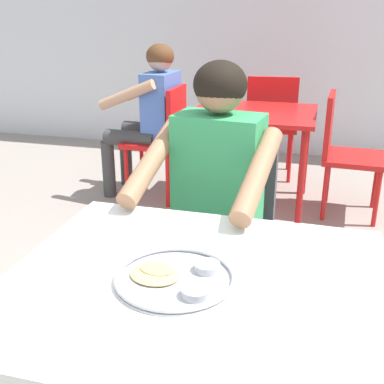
{
  "coord_description": "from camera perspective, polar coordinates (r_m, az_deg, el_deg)",
  "views": [
    {
      "loc": [
        0.29,
        -1.08,
        1.41
      ],
      "look_at": [
        -0.06,
        0.24,
        0.89
      ],
      "focal_mm": 44.85,
      "sensor_mm": 36.0,
      "label": 1
    }
  ],
  "objects": [
    {
      "name": "chair_red_far",
      "position": [
        4.19,
        9.39,
        8.45
      ],
      "size": [
        0.47,
        0.48,
        0.9
      ],
      "color": "red",
      "rests_on": "ground"
    },
    {
      "name": "patron_background",
      "position": [
        3.72,
        -5.02,
        9.97
      ],
      "size": [
        0.57,
        0.52,
        1.18
      ],
      "color": "#3D3D3D",
      "rests_on": "ground"
    },
    {
      "name": "diner_foreground",
      "position": [
        1.87,
        2.21,
        -0.13
      ],
      "size": [
        0.54,
        0.58,
        1.24
      ],
      "color": "#353535",
      "rests_on": "ground"
    },
    {
      "name": "table_background_red",
      "position": [
        3.54,
        7.28,
        8.13
      ],
      "size": [
        0.88,
        0.8,
        0.72
      ],
      "color": "red",
      "rests_on": "ground"
    },
    {
      "name": "chair_red_right",
      "position": [
        3.56,
        17.53,
        5.15
      ],
      "size": [
        0.45,
        0.46,
        0.87
      ],
      "color": "red",
      "rests_on": "ground"
    },
    {
      "name": "chair_red_left",
      "position": [
        3.66,
        -3.47,
        6.73
      ],
      "size": [
        0.43,
        0.4,
        0.88
      ],
      "color": "red",
      "rests_on": "ground"
    },
    {
      "name": "chair_foreground",
      "position": [
        2.16,
        3.96,
        -4.06
      ],
      "size": [
        0.45,
        0.47,
        0.85
      ],
      "color": "#3F3F44",
      "rests_on": "ground"
    },
    {
      "name": "table_foreground",
      "position": [
        1.33,
        0.31,
        -13.27
      ],
      "size": [
        1.01,
        0.87,
        0.74
      ],
      "color": "white",
      "rests_on": "ground"
    },
    {
      "name": "thali_tray",
      "position": [
        1.28,
        -1.93,
        -10.11
      ],
      "size": [
        0.32,
        0.32,
        0.03
      ],
      "color": "#B7BABF",
      "rests_on": "table_foreground"
    }
  ]
}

